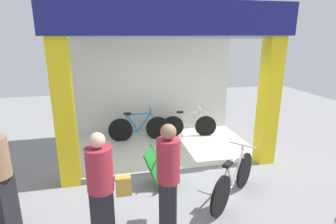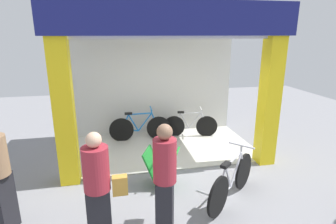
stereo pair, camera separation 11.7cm
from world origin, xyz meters
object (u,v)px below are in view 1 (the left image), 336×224
(bicycle_parked_0, at_px, (234,180))
(sandwich_board_sign, at_px, (163,168))
(bicycle_inside_0, at_px, (139,128))
(bicycle_inside_1, at_px, (189,125))
(pedestrian_0, at_px, (102,187))
(pedestrian_1, at_px, (168,179))

(bicycle_parked_0, height_order, sandwich_board_sign, bicycle_parked_0)
(bicycle_inside_0, xyz_separation_m, bicycle_inside_1, (1.45, 0.01, -0.03))
(bicycle_parked_0, distance_m, sandwich_board_sign, 1.36)
(bicycle_inside_0, relative_size, pedestrian_0, 1.03)
(pedestrian_0, bearing_deg, bicycle_inside_1, 57.08)
(bicycle_inside_0, height_order, pedestrian_1, pedestrian_1)
(bicycle_inside_1, xyz_separation_m, sandwich_board_sign, (-1.29, -2.44, 0.02))
(bicycle_inside_0, relative_size, sandwich_board_sign, 2.10)
(bicycle_parked_0, relative_size, pedestrian_0, 0.81)
(sandwich_board_sign, bearing_deg, bicycle_parked_0, -34.90)
(bicycle_inside_1, bearing_deg, bicycle_inside_0, -179.63)
(pedestrian_0, bearing_deg, pedestrian_1, -2.80)
(bicycle_inside_0, distance_m, bicycle_parked_0, 3.45)
(bicycle_inside_1, relative_size, sandwich_board_sign, 1.90)
(bicycle_parked_0, relative_size, sandwich_board_sign, 1.67)
(sandwich_board_sign, bearing_deg, bicycle_inside_0, 93.71)
(bicycle_parked_0, bearing_deg, pedestrian_0, -167.11)
(bicycle_inside_1, xyz_separation_m, pedestrian_1, (-1.49, -3.77, 0.54))
(bicycle_parked_0, height_order, pedestrian_0, pedestrian_0)
(sandwich_board_sign, relative_size, pedestrian_0, 0.49)
(bicycle_inside_1, distance_m, sandwich_board_sign, 2.76)
(bicycle_inside_0, distance_m, bicycle_inside_1, 1.45)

